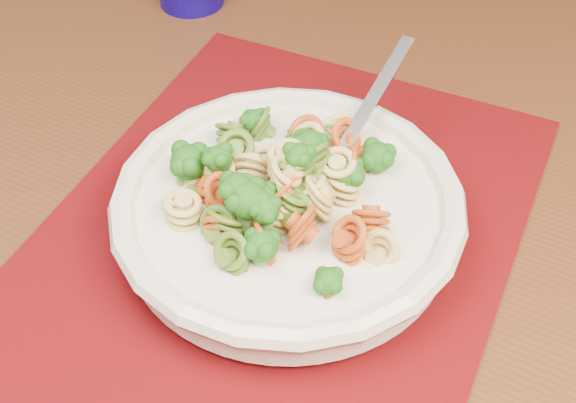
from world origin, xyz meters
TOP-DOWN VIEW (x-y plane):
  - dining_table at (0.04, 0.56)m, footprint 1.53×1.28m
  - placemat at (0.11, 0.44)m, footprint 0.55×0.51m
  - pasta_bowl at (0.11, 0.43)m, footprint 0.27×0.27m
  - pasta_broccoli_heap at (0.11, 0.43)m, footprint 0.22×0.22m
  - fork at (0.15, 0.43)m, footprint 0.18×0.08m

SIDE VIEW (x-z plane):
  - dining_table at x=0.04m, z-range 0.26..1.00m
  - placemat at x=0.11m, z-range 0.74..0.74m
  - pasta_bowl at x=0.11m, z-range 0.75..0.80m
  - fork at x=0.15m, z-range 0.75..0.83m
  - pasta_broccoli_heap at x=0.11m, z-range 0.76..0.82m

